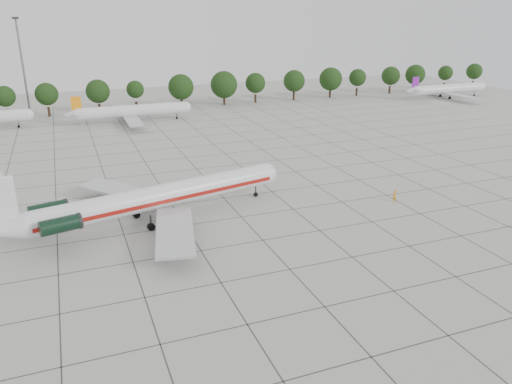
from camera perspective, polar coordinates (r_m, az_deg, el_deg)
ground at (r=69.45m, az=-1.68°, el=-2.88°), size 260.00×260.00×0.00m
apron_joints at (r=82.81m, az=-5.18°, el=0.91°), size 170.00×170.00×0.02m
main_airliner at (r=67.89m, az=-12.45°, el=-0.81°), size 40.74×31.53×9.67m
ground_crew at (r=77.45m, az=15.55°, el=-0.44°), size 0.76×0.61×1.83m
bg_airliner_c at (r=132.43m, az=-13.96°, el=8.96°), size 28.24×27.20×7.40m
bg_airliner_e at (r=177.69m, az=21.08°, el=10.93°), size 28.24×27.20×7.40m
tree_line at (r=147.16m, az=-17.62°, el=10.90°), size 249.86×8.44×10.22m
floodlight_mast at (r=153.11m, az=-25.18°, el=13.44°), size 1.60×1.60×25.45m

